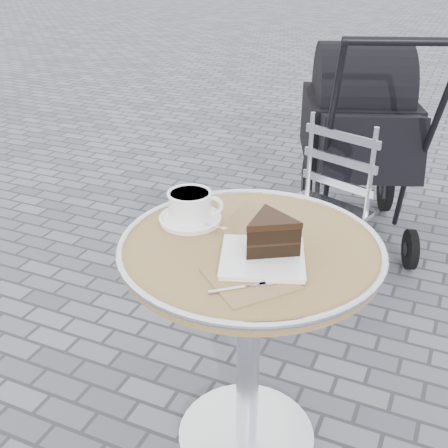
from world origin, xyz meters
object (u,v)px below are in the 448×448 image
at_px(baby_stroller, 359,141).
at_px(cappuccino_set, 191,209).
at_px(cafe_table, 250,295).
at_px(cake_plate_set, 269,240).
at_px(bistro_chair, 328,192).

bearing_deg(baby_stroller, cappuccino_set, -117.37).
bearing_deg(cafe_table, cappuccino_set, 164.41).
bearing_deg(baby_stroller, cafe_table, -109.71).
bearing_deg(cake_plate_set, baby_stroller, 73.68).
xyz_separation_m(cafe_table, cappuccino_set, (-0.21, 0.06, 0.21)).
bearing_deg(cappuccino_set, baby_stroller, 60.96).
relative_size(cappuccino_set, bistro_chair, 0.26).
bearing_deg(cappuccino_set, cafe_table, -37.79).
distance_m(cafe_table, cappuccino_set, 0.30).
bearing_deg(cafe_table, baby_stroller, 90.83).
bearing_deg(bistro_chair, cake_plate_set, -66.37).
xyz_separation_m(cappuccino_set, baby_stroller, (0.19, 1.55, -0.26)).
xyz_separation_m(cake_plate_set, baby_stroller, (-0.09, 1.66, -0.27)).
bearing_deg(baby_stroller, bistro_chair, -109.91).
height_order(cafe_table, bistro_chair, bistro_chair).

